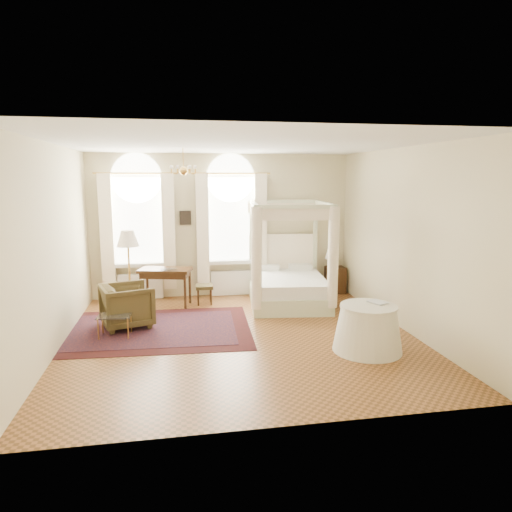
{
  "coord_description": "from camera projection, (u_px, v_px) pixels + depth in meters",
  "views": [
    {
      "loc": [
        -1.08,
        -7.58,
        2.75
      ],
      "look_at": [
        0.34,
        0.4,
        1.36
      ],
      "focal_mm": 32.0,
      "sensor_mm": 36.0,
      "label": 1
    }
  ],
  "objects": [
    {
      "name": "ground",
      "position": [
        241.0,
        336.0,
        8.01
      ],
      "size": [
        6.0,
        6.0,
        0.0
      ],
      "primitive_type": "plane",
      "color": "brown",
      "rests_on": "ground"
    },
    {
      "name": "room_walls",
      "position": [
        240.0,
        224.0,
        7.68
      ],
      "size": [
        6.0,
        6.0,
        6.0
      ],
      "color": "beige",
      "rests_on": "ground"
    },
    {
      "name": "window_left",
      "position": [
        139.0,
        235.0,
        10.22
      ],
      "size": [
        1.62,
        0.27,
        3.29
      ],
      "color": "white",
      "rests_on": "room_walls"
    },
    {
      "name": "window_right",
      "position": [
        231.0,
        233.0,
        10.58
      ],
      "size": [
        1.62,
        0.27,
        3.29
      ],
      "color": "white",
      "rests_on": "room_walls"
    },
    {
      "name": "chandelier",
      "position": [
        183.0,
        169.0,
        8.53
      ],
      "size": [
        0.51,
        0.45,
        0.5
      ],
      "color": "gold",
      "rests_on": "room_walls"
    },
    {
      "name": "wall_pictures",
      "position": [
        226.0,
        215.0,
        10.59
      ],
      "size": [
        2.54,
        0.03,
        0.39
      ],
      "color": "black",
      "rests_on": "room_walls"
    },
    {
      "name": "canopy_bed",
      "position": [
        288.0,
        282.0,
        9.98
      ],
      "size": [
        1.92,
        2.25,
        2.24
      ],
      "color": "beige",
      "rests_on": "ground"
    },
    {
      "name": "nightstand",
      "position": [
        335.0,
        280.0,
        11.04
      ],
      "size": [
        0.45,
        0.41,
        0.63
      ],
      "primitive_type": "cube",
      "rotation": [
        0.0,
        0.0,
        -0.02
      ],
      "color": "#3A2310",
      "rests_on": "ground"
    },
    {
      "name": "nightstand_lamp",
      "position": [
        331.0,
        255.0,
        10.96
      ],
      "size": [
        0.3,
        0.3,
        0.43
      ],
      "color": "gold",
      "rests_on": "nightstand"
    },
    {
      "name": "writing_desk",
      "position": [
        165.0,
        274.0,
        9.86
      ],
      "size": [
        1.2,
        0.83,
        0.82
      ],
      "color": "#3A2310",
      "rests_on": "ground"
    },
    {
      "name": "laptop",
      "position": [
        168.0,
        269.0,
        9.72
      ],
      "size": [
        0.35,
        0.24,
        0.03
      ],
      "primitive_type": "imported",
      "rotation": [
        0.0,
        0.0,
        3.19
      ],
      "color": "black",
      "rests_on": "writing_desk"
    },
    {
      "name": "stool",
      "position": [
        204.0,
        288.0,
        10.04
      ],
      "size": [
        0.38,
        0.38,
        0.43
      ],
      "color": "#483E1F",
      "rests_on": "ground"
    },
    {
      "name": "armchair",
      "position": [
        127.0,
        306.0,
        8.48
      ],
      "size": [
        1.11,
        1.09,
        0.81
      ],
      "primitive_type": "imported",
      "rotation": [
        0.0,
        0.0,
        1.88
      ],
      "color": "#42361C",
      "rests_on": "ground"
    },
    {
      "name": "coffee_table",
      "position": [
        115.0,
        317.0,
        7.95
      ],
      "size": [
        0.6,
        0.44,
        0.39
      ],
      "color": "silver",
      "rests_on": "ground"
    },
    {
      "name": "floor_lamp",
      "position": [
        128.0,
        243.0,
        9.16
      ],
      "size": [
        0.44,
        0.44,
        1.71
      ],
      "color": "gold",
      "rests_on": "ground"
    },
    {
      "name": "oriental_rug",
      "position": [
        153.0,
        329.0,
        8.37
      ],
      "size": [
        3.66,
        2.72,
        0.01
      ],
      "color": "#3A0E0F",
      "rests_on": "ground"
    },
    {
      "name": "side_table",
      "position": [
        368.0,
        328.0,
        7.3
      ],
      "size": [
        1.11,
        1.11,
        0.75
      ],
      "color": "beige",
      "rests_on": "ground"
    },
    {
      "name": "book",
      "position": [
        373.0,
        303.0,
        7.3
      ],
      "size": [
        0.32,
        0.35,
        0.03
      ],
      "primitive_type": "imported",
      "rotation": [
        0.0,
        0.0,
        0.41
      ],
      "color": "black",
      "rests_on": "side_table"
    }
  ]
}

